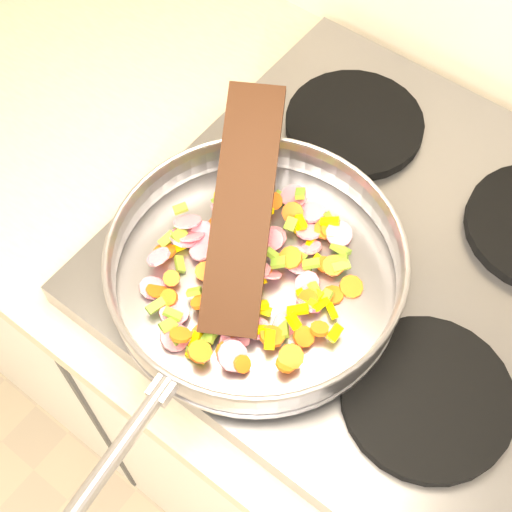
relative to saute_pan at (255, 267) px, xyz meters
The scene contains 7 objects.
cooktop 0.18m from the saute_pan, 56.37° to the left, with size 0.60×0.60×0.04m, color #939399.
grate_fl 0.06m from the saute_pan, behind, with size 0.19×0.19×0.02m, color black.
grate_fr 0.24m from the saute_pan, ahead, with size 0.19×0.19×0.02m, color black.
grate_bl 0.29m from the saute_pan, 99.05° to the left, with size 0.19×0.19×0.02m, color black.
saute_pan is the anchor object (origin of this frame).
vegetable_heap 0.02m from the saute_pan, 165.60° to the left, with size 0.26×0.28×0.05m.
wooden_spatula 0.07m from the saute_pan, 142.55° to the left, with size 0.29×0.07×0.01m, color black.
Camera 1 is at (-0.55, 1.20, 1.69)m, focal length 50.00 mm.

